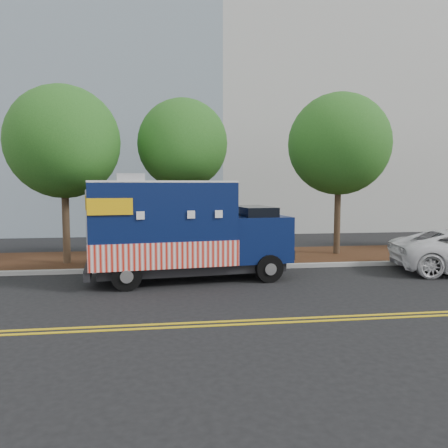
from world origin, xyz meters
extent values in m
plane|color=black|center=(0.00, 0.00, 0.00)|extent=(120.00, 120.00, 0.00)
cube|color=#9E9E99|center=(0.00, 1.40, 0.07)|extent=(120.00, 0.18, 0.15)
cube|color=black|center=(0.00, 3.50, 0.07)|extent=(120.00, 4.00, 0.15)
cube|color=gold|center=(0.00, -4.45, 0.01)|extent=(120.00, 0.10, 0.01)
cube|color=gold|center=(0.00, -4.70, 0.01)|extent=(120.00, 0.10, 0.01)
cube|color=silver|center=(2.00, 22.00, 15.00)|extent=(46.00, 20.00, 30.00)
cylinder|color=#38281C|center=(-5.03, 2.68, 1.76)|extent=(0.26, 0.26, 3.52)
sphere|color=#205618|center=(-5.03, 2.68, 4.52)|extent=(4.01, 4.01, 4.01)
cylinder|color=#38281C|center=(-0.74, 3.61, 1.86)|extent=(0.26, 0.26, 3.71)
sphere|color=#205618|center=(-0.74, 3.61, 4.59)|extent=(3.52, 3.52, 3.52)
cylinder|color=#38281C|center=(5.63, 3.50, 1.81)|extent=(0.26, 0.26, 3.62)
sphere|color=#205618|center=(5.63, 3.50, 4.66)|extent=(4.14, 4.14, 4.14)
cube|color=#473828|center=(-3.42, 1.61, 1.20)|extent=(0.06, 0.06, 2.40)
cube|color=black|center=(-0.67, 0.02, 0.43)|extent=(5.92, 2.61, 0.29)
cube|color=#091643|center=(-1.59, -0.09, 1.84)|extent=(4.55, 2.85, 2.46)
cube|color=red|center=(-1.59, -0.09, 0.97)|extent=(4.59, 2.91, 0.77)
cube|color=white|center=(-1.59, -0.09, 3.09)|extent=(4.55, 2.85, 0.06)
cube|color=#B7B7BA|center=(-2.50, -0.20, 3.22)|extent=(0.91, 0.91, 0.23)
cube|color=#091643|center=(1.46, 0.27, 1.28)|extent=(2.09, 2.40, 1.43)
cube|color=black|center=(1.41, 0.27, 1.96)|extent=(1.25, 2.10, 0.67)
cube|color=black|center=(2.40, 0.38, 0.80)|extent=(0.32, 2.04, 0.31)
cube|color=black|center=(-3.77, -0.35, 0.46)|extent=(0.46, 2.31, 0.29)
cube|color=#B7B7BA|center=(-3.74, -0.35, 1.89)|extent=(0.26, 1.83, 1.94)
cube|color=#B7B7BA|center=(-1.43, 1.15, 1.89)|extent=(1.83, 0.26, 1.13)
cube|color=yellow|center=(-2.97, -1.48, 2.40)|extent=(1.22, 0.17, 0.46)
cube|color=yellow|center=(-3.25, 0.94, 2.40)|extent=(1.22, 0.17, 0.46)
cylinder|color=black|center=(1.69, -0.75, 0.43)|extent=(0.89, 0.39, 0.86)
cylinder|color=black|center=(1.44, 1.32, 0.43)|extent=(0.89, 0.39, 0.86)
cylinder|color=black|center=(-2.58, -1.26, 0.43)|extent=(0.89, 0.39, 0.86)
cylinder|color=black|center=(-2.83, 0.81, 0.43)|extent=(0.89, 0.39, 0.86)
camera|label=1|loc=(-1.52, -13.71, 3.00)|focal=35.00mm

